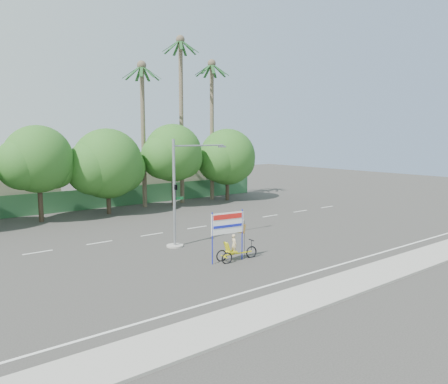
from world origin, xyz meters
TOP-DOWN VIEW (x-y plane):
  - ground at (0.00, 0.00)m, footprint 120.00×120.00m
  - sidewalk_near at (0.00, -7.50)m, footprint 50.00×2.40m
  - fence at (0.00, 21.50)m, footprint 38.00×0.08m
  - building_right at (8.00, 26.00)m, footprint 14.00×8.00m
  - tree_left at (-7.05, 18.00)m, footprint 6.66×5.60m
  - tree_center at (-1.05, 18.00)m, footprint 7.62×6.40m
  - tree_right at (5.95, 18.00)m, footprint 6.90×5.80m
  - tree_far_right at (12.95, 18.00)m, footprint 7.38×6.20m
  - palm_tall at (8.00, 19.50)m, footprint 3.73×3.79m
  - palm_mid at (12.00, 19.50)m, footprint 3.73×3.79m
  - palm_short at (3.50, 19.50)m, footprint 3.73×3.79m
  - traffic_signal at (-2.20, 3.98)m, footprint 4.72×1.10m
  - trike_billboard at (-1.66, -0.87)m, footprint 3.06×0.89m

SIDE VIEW (x-z plane):
  - ground at x=0.00m, z-range 0.00..0.00m
  - sidewalk_near at x=0.00m, z-range 0.00..0.12m
  - fence at x=0.00m, z-range 0.00..2.00m
  - trike_billboard at x=-1.66m, z-range -0.30..2.73m
  - building_right at x=8.00m, z-range 0.00..3.60m
  - traffic_signal at x=-2.20m, z-range -0.58..6.42m
  - tree_center at x=-1.05m, z-range 0.54..8.39m
  - tree_far_right at x=12.95m, z-range 0.68..8.61m
  - tree_left at x=-7.05m, z-range 1.02..9.09m
  - tree_right at x=5.95m, z-range 1.06..9.42m
  - palm_short at x=3.50m, z-range 1.64..16.09m
  - palm_mid at x=12.00m, z-range 1.67..17.12m
  - palm_tall at x=8.00m, z-range 1.74..19.19m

